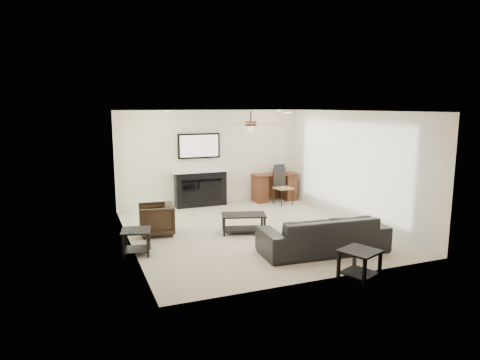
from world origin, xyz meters
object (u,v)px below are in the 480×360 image
Objects in this scene: desk at (274,187)px; sofa at (323,234)px; coffee_table at (244,224)px; armchair at (156,219)px; fireplace_unit at (201,170)px.

sofa is at bearing -104.19° from desk.
armchair is at bearing 179.02° from coffee_table.
sofa is 1.84m from coffee_table.
fireplace_unit reaches higher than desk.
fireplace_unit is at bearing 150.11° from armchair.
coffee_table is 3.23m from desk.
fireplace_unit reaches higher than armchair.
coffee_table is (1.70, -0.55, -0.12)m from armchair.
armchair is at bearing -35.14° from sofa.
coffee_table is 0.74× the size of desk.
armchair is 0.37× the size of fireplace_unit.
coffee_table is at bearing -56.19° from sofa.
fireplace_unit is at bearing -71.85° from sofa.
desk is (2.09, -0.09, -0.57)m from fireplace_unit.
fireplace_unit reaches higher than coffee_table.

